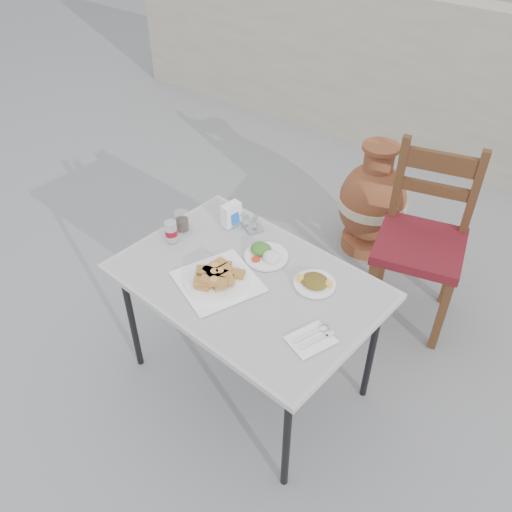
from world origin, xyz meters
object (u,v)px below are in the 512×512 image
Objects in this scene: soda_can at (171,231)px; condiment_caddy at (252,224)px; cafe_table at (248,287)px; pide_plate at (217,276)px; cola_glass at (182,222)px; napkin_holder at (231,214)px; chair at (422,239)px; salad_chopped_plate at (315,282)px; salad_rice_plate at (266,254)px; terracotta_urn at (372,202)px.

condiment_caddy is at bearing 50.75° from soda_can.
cafe_table is 2.82× the size of pide_plate.
soda_can is at bearing -78.72° from cola_glass.
soda_can is 0.88× the size of condiment_caddy.
soda_can is 0.30m from napkin_holder.
pide_plate is 0.42× the size of chair.
salad_chopped_plate is 1.53× the size of condiment_caddy.
salad_rice_plate is 1.69× the size of condiment_caddy.
napkin_holder reaches higher than soda_can.
napkin_holder is at bearing 46.15° from cola_glass.
pide_plate is (-0.09, -0.09, 0.08)m from cafe_table.
salad_rice_plate is at bearing 8.53° from cola_glass.
soda_can reaches higher than terracotta_urn.
chair reaches higher than cafe_table.
salad_chopped_plate is 0.70m from cola_glass.
pide_plate is 0.26m from salad_rice_plate.
cola_glass is 0.10× the size of chair.
cola_glass is at bearing -150.59° from chair.
salad_chopped_plate is at bearing 10.98° from soda_can.
cafe_table is 0.47m from cola_glass.
chair reaches higher than napkin_holder.
cola_glass is 1.32m from terracotta_urn.
pide_plate is at bearing -92.57° from terracotta_urn.
pide_plate is at bearing -51.05° from napkin_holder.
cola_glass is 0.82× the size of condiment_caddy.
chair is at bearing 43.02° from cola_glass.
cola_glass is (-0.02, 0.09, -0.01)m from soda_can.
salad_rice_plate is at bearing -134.08° from chair.
napkin_holder is at bearing -151.34° from chair.
condiment_caddy is (-0.20, 0.30, 0.07)m from cafe_table.
salad_rice_plate is at bearing -37.91° from condiment_caddy.
chair is (0.44, 0.75, -0.18)m from salad_rice_plate.
condiment_caddy is 0.12× the size of chair.
soda_can is at bearing -107.61° from terracotta_urn.
terracotta_urn is (-0.03, 1.29, -0.28)m from cafe_table.
cafe_table is at bearing 44.92° from pide_plate.
cafe_table is at bearing -11.94° from cola_glass.
cola_glass is 0.23m from napkin_holder.
napkin_holder is at bearing 61.35° from soda_can.
salad_rice_plate is (0.07, 0.25, -0.01)m from pide_plate.
cola_glass is at bearing 153.19° from pide_plate.
salad_rice_plate is 1.73× the size of napkin_holder.
condiment_caddy is at bearing 105.41° from pide_plate.
napkin_holder reaches higher than salad_chopped_plate.
salad_rice_plate is 0.44m from cola_glass.
chair is (0.18, 0.78, -0.18)m from salad_chopped_plate.
cafe_table is 1.20× the size of chair.
salad_rice_plate is 1.18m from terracotta_urn.
terracotta_urn is at bearing 80.38° from condiment_caddy.
condiment_caddy is 0.89m from chair.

